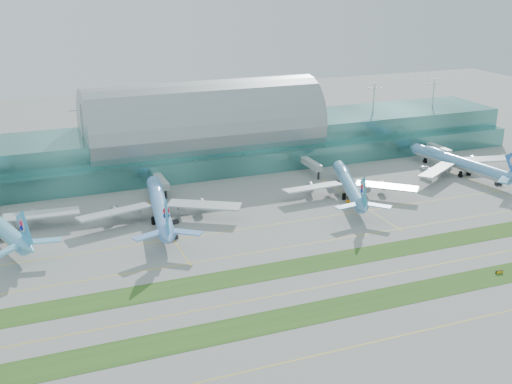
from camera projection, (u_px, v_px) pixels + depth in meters
name	position (u px, v px, depth m)	size (l,w,h in m)	color
ground	(314.00, 267.00, 219.10)	(700.00, 700.00, 0.00)	gray
terminal	(204.00, 138.00, 327.57)	(340.00, 69.10, 36.00)	#3D7A75
grass_strip_near	(355.00, 304.00, 194.48)	(420.00, 12.00, 0.08)	#2D591E
grass_strip_far	(312.00, 264.00, 220.85)	(420.00, 12.00, 0.08)	#2D591E
taxiline_a	(391.00, 338.00, 176.92)	(420.00, 0.35, 0.01)	yellow
taxiline_b	(334.00, 284.00, 206.80)	(420.00, 0.35, 0.01)	yellow
taxiline_c	(293.00, 246.00, 234.92)	(420.00, 0.35, 0.01)	yellow
taxiline_d	(270.00, 225.00, 254.25)	(420.00, 0.35, 0.01)	yellow
airliner_b	(159.00, 205.00, 257.68)	(65.32, 74.77, 20.61)	#6FAAF4
airliner_c	(349.00, 184.00, 284.25)	(57.47, 66.81, 18.96)	#5A9BC8
airliner_d	(459.00, 162.00, 315.07)	(63.20, 72.49, 20.02)	#609FD3
gse_c	(173.00, 237.00, 240.87)	(3.62, 2.09, 1.67)	black
gse_d	(175.00, 222.00, 255.47)	(3.15, 1.76, 1.35)	black
gse_e	(351.00, 202.00, 276.88)	(3.47, 1.79, 1.58)	orange
gse_f	(351.00, 196.00, 283.88)	(3.22, 1.78, 1.45)	black
gse_g	(498.00, 183.00, 300.81)	(3.09, 1.92, 1.53)	black
taxiway_sign_east	(499.00, 272.00, 213.86)	(2.77, 0.59, 1.16)	black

